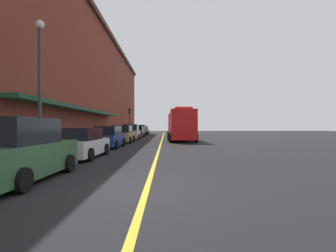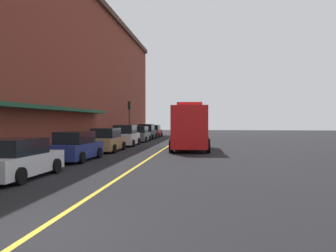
{
  "view_description": "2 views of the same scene",
  "coord_description": "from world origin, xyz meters",
  "px_view_note": "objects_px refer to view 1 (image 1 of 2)",
  "views": [
    {
      "loc": [
        0.52,
        -6.86,
        1.67
      ],
      "look_at": [
        0.75,
        26.66,
        1.68
      ],
      "focal_mm": 27.08,
      "sensor_mm": 36.0,
      "label": 1
    },
    {
      "loc": [
        3.49,
        -6.89,
        2.27
      ],
      "look_at": [
        -0.09,
        25.8,
        1.79
      ],
      "focal_mm": 38.51,
      "sensor_mm": 36.0,
      "label": 2
    }
  ],
  "objects_px": {
    "parked_car_7": "(144,131)",
    "parking_meter_4": "(60,137)",
    "parking_meter_3": "(124,130)",
    "parked_car_2": "(109,137)",
    "parked_car_6": "(140,131)",
    "parked_car_0": "(20,152)",
    "traffic_light_near": "(129,117)",
    "parking_meter_0": "(125,130)",
    "parked_car_5": "(137,132)",
    "parked_car_1": "(82,144)",
    "parked_car_4": "(131,132)",
    "parked_car_3": "(123,134)",
    "parking_meter_2": "(131,130)",
    "street_lamp_left": "(40,73)",
    "parking_meter_1": "(135,129)",
    "fire_truck": "(181,126)"
  },
  "relations": [
    {
      "from": "parked_car_0",
      "to": "parked_car_1",
      "type": "height_order",
      "value": "parked_car_0"
    },
    {
      "from": "parked_car_2",
      "to": "parking_meter_3",
      "type": "bearing_deg",
      "value": 6.4
    },
    {
      "from": "parked_car_2",
      "to": "parked_car_4",
      "type": "relative_size",
      "value": 1.02
    },
    {
      "from": "parking_meter_1",
      "to": "parking_meter_2",
      "type": "xyz_separation_m",
      "value": [
        0.0,
        -5.79,
        0.0
      ]
    },
    {
      "from": "parked_car_1",
      "to": "parked_car_3",
      "type": "xyz_separation_m",
      "value": [
        0.03,
        12.5,
        0.07
      ]
    },
    {
      "from": "parked_car_0",
      "to": "parking_meter_2",
      "type": "height_order",
      "value": "parked_car_0"
    },
    {
      "from": "parked_car_7",
      "to": "street_lamp_left",
      "type": "xyz_separation_m",
      "value": [
        -2.06,
        -36.12,
        3.61
      ]
    },
    {
      "from": "parked_car_6",
      "to": "parking_meter_0",
      "type": "relative_size",
      "value": 3.11
    },
    {
      "from": "parked_car_7",
      "to": "parking_meter_1",
      "type": "xyz_separation_m",
      "value": [
        -1.46,
        -1.76,
        0.27
      ]
    },
    {
      "from": "parked_car_4",
      "to": "parking_meter_0",
      "type": "height_order",
      "value": "parked_car_4"
    },
    {
      "from": "parked_car_2",
      "to": "parking_meter_4",
      "type": "relative_size",
      "value": 3.52
    },
    {
      "from": "parked_car_7",
      "to": "parked_car_2",
      "type": "bearing_deg",
      "value": -179.95
    },
    {
      "from": "fire_truck",
      "to": "parking_meter_3",
      "type": "height_order",
      "value": "fire_truck"
    },
    {
      "from": "parked_car_5",
      "to": "parking_meter_1",
      "type": "relative_size",
      "value": 3.56
    },
    {
      "from": "parked_car_7",
      "to": "parking_meter_3",
      "type": "bearing_deg",
      "value": 174.36
    },
    {
      "from": "parked_car_7",
      "to": "parking_meter_3",
      "type": "relative_size",
      "value": 3.5
    },
    {
      "from": "parked_car_6",
      "to": "fire_truck",
      "type": "xyz_separation_m",
      "value": [
        6.1,
        -15.56,
        0.84
      ]
    },
    {
      "from": "parked_car_3",
      "to": "parked_car_6",
      "type": "bearing_deg",
      "value": -0.36
    },
    {
      "from": "parked_car_6",
      "to": "parking_meter_4",
      "type": "height_order",
      "value": "parked_car_6"
    },
    {
      "from": "parking_meter_1",
      "to": "parked_car_7",
      "type": "bearing_deg",
      "value": 50.18
    },
    {
      "from": "parked_car_0",
      "to": "parking_meter_0",
      "type": "bearing_deg",
      "value": 3.85
    },
    {
      "from": "parked_car_7",
      "to": "parking_meter_4",
      "type": "xyz_separation_m",
      "value": [
        -1.46,
        -35.06,
        0.27
      ]
    },
    {
      "from": "parked_car_0",
      "to": "parked_car_7",
      "type": "xyz_separation_m",
      "value": [
        0.03,
        41.41,
        -0.09
      ]
    },
    {
      "from": "parked_car_7",
      "to": "parking_meter_4",
      "type": "bearing_deg",
      "value": 177.79
    },
    {
      "from": "parked_car_1",
      "to": "parked_car_7",
      "type": "xyz_separation_m",
      "value": [
        0.05,
        35.74,
        0.05
      ]
    },
    {
      "from": "parked_car_2",
      "to": "traffic_light_near",
      "type": "relative_size",
      "value": 1.09
    },
    {
      "from": "parked_car_4",
      "to": "parked_car_6",
      "type": "distance_m",
      "value": 11.48
    },
    {
      "from": "parked_car_3",
      "to": "parking_meter_0",
      "type": "xyz_separation_m",
      "value": [
        -1.45,
        10.12,
        0.25
      ]
    },
    {
      "from": "parked_car_2",
      "to": "parked_car_5",
      "type": "bearing_deg",
      "value": 0.85
    },
    {
      "from": "parked_car_6",
      "to": "fire_truck",
      "type": "distance_m",
      "value": 16.73
    },
    {
      "from": "parking_meter_1",
      "to": "parked_car_0",
      "type": "bearing_deg",
      "value": -87.92
    },
    {
      "from": "parked_car_0",
      "to": "fire_truck",
      "type": "height_order",
      "value": "fire_truck"
    },
    {
      "from": "parking_meter_0",
      "to": "parking_meter_2",
      "type": "bearing_deg",
      "value": 90.0
    },
    {
      "from": "parking_meter_2",
      "to": "parked_car_3",
      "type": "bearing_deg",
      "value": -84.73
    },
    {
      "from": "parked_car_1",
      "to": "parked_car_0",
      "type": "bearing_deg",
      "value": -178.6
    },
    {
      "from": "parking_meter_1",
      "to": "fire_truck",
      "type": "bearing_deg",
      "value": -68.8
    },
    {
      "from": "parked_car_2",
      "to": "traffic_light_near",
      "type": "bearing_deg",
      "value": 4.86
    },
    {
      "from": "parked_car_6",
      "to": "parking_meter_3",
      "type": "bearing_deg",
      "value": 171.74
    },
    {
      "from": "parked_car_2",
      "to": "parked_car_6",
      "type": "relative_size",
      "value": 1.13
    },
    {
      "from": "parking_meter_2",
      "to": "street_lamp_left",
      "type": "xyz_separation_m",
      "value": [
        -0.6,
        -28.58,
        3.34
      ]
    },
    {
      "from": "parked_car_5",
      "to": "parking_meter_2",
      "type": "relative_size",
      "value": 3.56
    },
    {
      "from": "parking_meter_2",
      "to": "parking_meter_4",
      "type": "distance_m",
      "value": 27.51
    },
    {
      "from": "parked_car_0",
      "to": "parked_car_3",
      "type": "height_order",
      "value": "parked_car_0"
    },
    {
      "from": "parked_car_4",
      "to": "parking_meter_3",
      "type": "xyz_separation_m",
      "value": [
        -1.44,
        2.7,
        0.18
      ]
    },
    {
      "from": "parked_car_1",
      "to": "parking_meter_1",
      "type": "height_order",
      "value": "parked_car_1"
    },
    {
      "from": "parked_car_1",
      "to": "parked_car_3",
      "type": "relative_size",
      "value": 1.0
    },
    {
      "from": "parked_car_6",
      "to": "parking_meter_3",
      "type": "relative_size",
      "value": 3.11
    },
    {
      "from": "parked_car_0",
      "to": "parking_meter_1",
      "type": "bearing_deg",
      "value": 3.02
    },
    {
      "from": "parked_car_1",
      "to": "parked_car_4",
      "type": "relative_size",
      "value": 1.02
    },
    {
      "from": "parked_car_3",
      "to": "parking_meter_1",
      "type": "relative_size",
      "value": 3.54
    }
  ]
}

